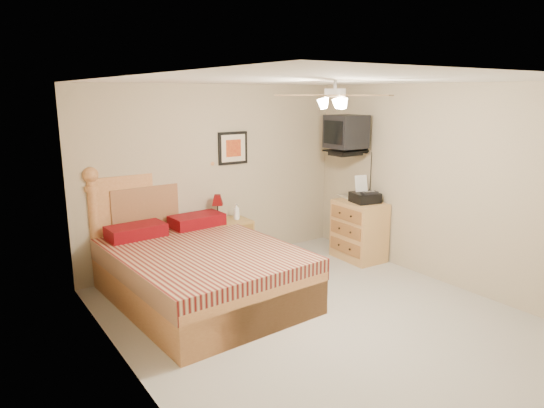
% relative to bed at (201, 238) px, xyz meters
% --- Properties ---
extents(floor, '(4.50, 4.50, 0.00)m').
position_rel_bed_xyz_m(floor, '(0.81, -1.12, -0.76)').
color(floor, '#A29D92').
rests_on(floor, ground).
extents(ceiling, '(4.00, 4.50, 0.04)m').
position_rel_bed_xyz_m(ceiling, '(0.81, -1.12, 1.74)').
color(ceiling, white).
rests_on(ceiling, ground).
extents(wall_back, '(4.00, 0.04, 2.50)m').
position_rel_bed_xyz_m(wall_back, '(0.81, 1.13, 0.49)').
color(wall_back, tan).
rests_on(wall_back, ground).
extents(wall_front, '(4.00, 0.04, 2.50)m').
position_rel_bed_xyz_m(wall_front, '(0.81, -3.37, 0.49)').
color(wall_front, tan).
rests_on(wall_front, ground).
extents(wall_left, '(0.04, 4.50, 2.50)m').
position_rel_bed_xyz_m(wall_left, '(-1.19, -1.12, 0.49)').
color(wall_left, tan).
rests_on(wall_left, ground).
extents(wall_right, '(0.04, 4.50, 2.50)m').
position_rel_bed_xyz_m(wall_right, '(2.81, -1.12, 0.49)').
color(wall_right, tan).
rests_on(wall_right, ground).
extents(bed, '(1.92, 2.45, 1.52)m').
position_rel_bed_xyz_m(bed, '(0.00, 0.00, 0.00)').
color(bed, '#BC7441').
rests_on(bed, ground).
extents(nightstand, '(0.59, 0.44, 0.64)m').
position_rel_bed_xyz_m(nightstand, '(0.86, 0.88, -0.44)').
color(nightstand, '#A97D3B').
rests_on(nightstand, ground).
extents(table_lamp, '(0.24, 0.24, 0.38)m').
position_rel_bed_xyz_m(table_lamp, '(0.72, 0.93, 0.07)').
color(table_lamp, '#5C0506').
rests_on(table_lamp, nightstand).
extents(lotion_bottle, '(0.10, 0.10, 0.23)m').
position_rel_bed_xyz_m(lotion_bottle, '(0.99, 0.88, -0.01)').
color(lotion_bottle, white).
rests_on(lotion_bottle, nightstand).
extents(framed_picture, '(0.46, 0.04, 0.46)m').
position_rel_bed_xyz_m(framed_picture, '(1.08, 1.11, 0.86)').
color(framed_picture, black).
rests_on(framed_picture, wall_back).
extents(dresser, '(0.53, 0.74, 0.86)m').
position_rel_bed_xyz_m(dresser, '(2.54, 0.02, -0.33)').
color(dresser, tan).
rests_on(dresser, ground).
extents(fax_machine, '(0.42, 0.44, 0.38)m').
position_rel_bed_xyz_m(fax_machine, '(2.57, -0.04, 0.28)').
color(fax_machine, black).
rests_on(fax_machine, dresser).
extents(magazine_lower, '(0.22, 0.28, 0.02)m').
position_rel_bed_xyz_m(magazine_lower, '(2.48, 0.29, 0.11)').
color(magazine_lower, beige).
rests_on(magazine_lower, dresser).
extents(magazine_upper, '(0.26, 0.31, 0.02)m').
position_rel_bed_xyz_m(magazine_upper, '(2.50, 0.31, 0.13)').
color(magazine_upper, gray).
rests_on(magazine_upper, magazine_lower).
extents(wall_tv, '(0.56, 0.46, 0.58)m').
position_rel_bed_xyz_m(wall_tv, '(2.56, 0.22, 1.05)').
color(wall_tv, black).
rests_on(wall_tv, wall_right).
extents(ceiling_fan, '(1.14, 1.14, 0.28)m').
position_rel_bed_xyz_m(ceiling_fan, '(0.81, -1.32, 1.60)').
color(ceiling_fan, silver).
rests_on(ceiling_fan, ceiling).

